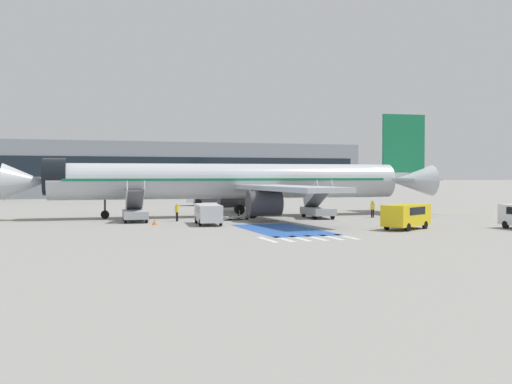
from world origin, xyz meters
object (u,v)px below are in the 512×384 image
(baggage_cart, at_px, (234,217))
(ground_crew_2, at_px, (373,208))
(airliner, at_px, (236,182))
(traffic_cone_0, at_px, (154,222))
(boarding_stairs_aft, at_px, (318,208))
(traffic_cone_2, at_px, (399,214))
(ground_crew_0, at_px, (205,210))
(boarding_stairs_forward, at_px, (135,211))
(fuel_tanker, at_px, (223,194))
(service_van_2, at_px, (208,212))
(ground_crew_1, at_px, (177,211))
(terminal_building, at_px, (127,170))
(traffic_cone_1, at_px, (413,213))
(service_van_0, at_px, (406,214))

(baggage_cart, bearing_deg, ground_crew_2, -117.92)
(airliner, relative_size, traffic_cone_0, 97.16)
(airliner, distance_m, boarding_stairs_aft, 9.05)
(baggage_cart, relative_size, ground_crew_2, 1.72)
(ground_crew_2, height_order, traffic_cone_2, ground_crew_2)
(ground_crew_2, bearing_deg, ground_crew_0, 19.99)
(airliner, distance_m, boarding_stairs_forward, 11.86)
(boarding_stairs_forward, xyz_separation_m, fuel_tanker, (15.48, 25.47, 0.65))
(fuel_tanker, distance_m, ground_crew_2, 29.00)
(traffic_cone_0, bearing_deg, airliner, 38.23)
(ground_crew_0, distance_m, traffic_cone_2, 20.31)
(airliner, xyz_separation_m, service_van_2, (-5.25, -8.94, -2.58))
(ground_crew_1, bearing_deg, traffic_cone_0, 0.19)
(traffic_cone_0, bearing_deg, terminal_building, 85.76)
(service_van_2, bearing_deg, ground_crew_1, 118.71)
(ground_crew_2, bearing_deg, traffic_cone_1, -143.92)
(baggage_cart, bearing_deg, ground_crew_1, 67.72)
(service_van_2, relative_size, baggage_cart, 1.80)
(ground_crew_1, relative_size, traffic_cone_0, 3.68)
(fuel_tanker, xyz_separation_m, baggage_cart, (-6.00, -26.23, -1.36))
(service_van_2, bearing_deg, airliner, 66.05)
(traffic_cone_2, xyz_separation_m, terminal_building, (-20.67, 64.54, 5.00))
(boarding_stairs_forward, relative_size, service_van_2, 1.00)
(fuel_tanker, relative_size, baggage_cart, 3.48)
(airliner, relative_size, terminal_building, 0.49)
(traffic_cone_1, bearing_deg, traffic_cone_0, -174.21)
(boarding_stairs_forward, xyz_separation_m, traffic_cone_1, (29.32, -1.25, -0.72))
(service_van_0, bearing_deg, boarding_stairs_aft, 157.73)
(traffic_cone_1, distance_m, traffic_cone_2, 2.85)
(boarding_stairs_forward, distance_m, traffic_cone_0, 4.33)
(boarding_stairs_forward, bearing_deg, service_van_0, -32.64)
(baggage_cart, xyz_separation_m, ground_crew_0, (-2.93, 0.07, 0.72))
(ground_crew_0, bearing_deg, service_van_0, 113.67)
(boarding_stairs_aft, xyz_separation_m, ground_crew_2, (5.69, -1.03, 0.02))
(fuel_tanker, relative_size, terminal_building, 0.11)
(service_van_0, distance_m, service_van_2, 16.97)
(fuel_tanker, bearing_deg, service_van_2, 169.05)
(baggage_cart, height_order, traffic_cone_1, baggage_cart)
(ground_crew_2, bearing_deg, service_van_0, 97.72)
(traffic_cone_1, bearing_deg, ground_crew_0, 178.56)
(boarding_stairs_aft, bearing_deg, traffic_cone_1, 4.10)
(airliner, bearing_deg, terminal_building, 8.79)
(baggage_cart, xyz_separation_m, terminal_building, (-3.39, 62.79, 5.04))
(ground_crew_2, bearing_deg, service_van_2, 34.86)
(service_van_2, relative_size, ground_crew_1, 3.07)
(ground_crew_0, height_order, traffic_cone_2, ground_crew_0)
(boarding_stairs_forward, height_order, service_van_0, boarding_stairs_forward)
(ground_crew_0, bearing_deg, boarding_stairs_aft, 157.41)
(baggage_cart, height_order, ground_crew_2, ground_crew_2)
(ground_crew_1, distance_m, traffic_cone_1, 25.50)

